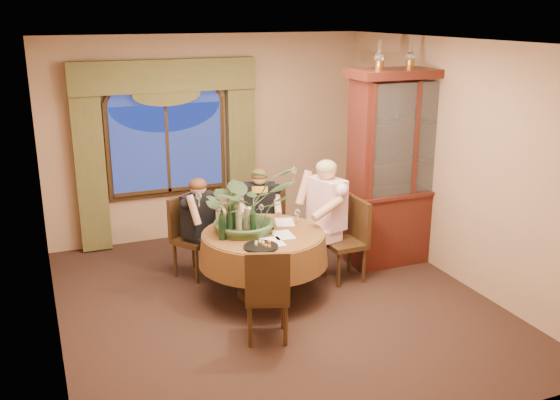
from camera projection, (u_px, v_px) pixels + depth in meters
name	position (u px, v px, depth m)	size (l,w,h in m)	color
floor	(275.00, 303.00, 6.88)	(5.00, 5.00, 0.00)	black
wall_back	(209.00, 137.00, 8.68)	(4.50, 4.50, 0.00)	#A58062
wall_right	(454.00, 161.00, 7.28)	(5.00, 5.00, 0.00)	#A58062
ceiling	(275.00, 42.00, 6.06)	(5.00, 5.00, 0.00)	white
window	(167.00, 149.00, 8.43)	(1.62, 0.10, 1.32)	navy
arched_transom	(164.00, 91.00, 8.21)	(1.60, 0.06, 0.44)	navy
drapery_left	(90.00, 165.00, 8.05)	(0.38, 0.14, 2.32)	#4F4D25
drapery_right	(241.00, 152.00, 8.80)	(0.38, 0.14, 2.32)	#4F4D25
swag_valance	(165.00, 76.00, 8.08)	(2.45, 0.16, 0.42)	#4F4D25
dining_table	(263.00, 264.00, 6.97)	(1.44, 1.44, 0.75)	maroon
china_cabinet	(404.00, 168.00, 7.76)	(1.50, 0.59, 2.43)	#391511
oil_lamp_left	(380.00, 55.00, 7.20)	(0.11, 0.11, 0.34)	#A5722D
oil_lamp_center	(411.00, 54.00, 7.35)	(0.11, 0.11, 0.34)	#A5722D
oil_lamp_right	(441.00, 53.00, 7.51)	(0.11, 0.11, 0.34)	#A5722D
chair_right	(345.00, 242.00, 7.35)	(0.42, 0.42, 0.96)	black
chair_back_right	(268.00, 225.00, 7.90)	(0.42, 0.42, 0.96)	black
chair_back	(194.00, 238.00, 7.47)	(0.42, 0.42, 0.96)	black
chair_front_left	(267.00, 293.00, 6.02)	(0.42, 0.42, 0.96)	black
person_pink	(327.00, 218.00, 7.41)	(0.52, 0.47, 1.44)	#ECBAC8
person_back	(199.00, 228.00, 7.42)	(0.44, 0.40, 1.23)	black
person_scarf	(260.00, 216.00, 7.81)	(0.44, 0.41, 1.24)	black
stoneware_vase	(249.00, 219.00, 6.86)	(0.15, 0.15, 0.27)	#998567
centerpiece_plant	(247.00, 174.00, 6.75)	(1.02, 1.14, 0.89)	#3E5D35
olive_bowl	(268.00, 231.00, 6.85)	(0.15, 0.15, 0.05)	#435728
cheese_platter	(261.00, 247.00, 6.41)	(0.36, 0.36, 0.02)	black
wine_bottle_0	(239.00, 220.00, 6.75)	(0.07, 0.07, 0.33)	tan
wine_bottle_1	(222.00, 225.00, 6.60)	(0.07, 0.07, 0.33)	black
wine_bottle_2	(253.00, 220.00, 6.75)	(0.07, 0.07, 0.33)	black
wine_bottle_3	(222.00, 221.00, 6.73)	(0.07, 0.07, 0.33)	tan
wine_bottle_4	(229.00, 222.00, 6.68)	(0.07, 0.07, 0.33)	black
wine_bottle_5	(233.00, 217.00, 6.85)	(0.07, 0.07, 0.33)	black
tasting_paper_0	(283.00, 235.00, 6.77)	(0.21, 0.30, 0.00)	white
tasting_paper_1	(285.00, 222.00, 7.18)	(0.21, 0.30, 0.00)	white
tasting_paper_2	(273.00, 242.00, 6.57)	(0.21, 0.30, 0.00)	white
wine_glass_person_pink	(297.00, 216.00, 7.12)	(0.07, 0.07, 0.18)	silver
wine_glass_person_back	(229.00, 217.00, 7.10)	(0.07, 0.07, 0.18)	silver
wine_glass_person_scarf	(261.00, 211.00, 7.30)	(0.07, 0.07, 0.18)	silver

